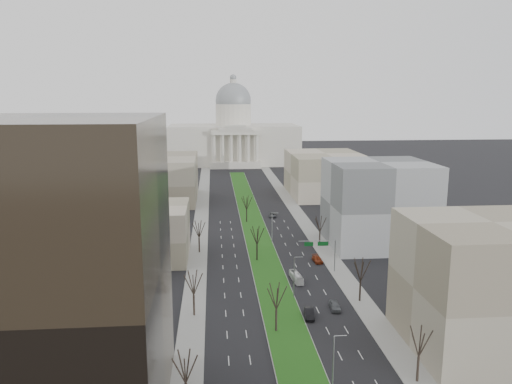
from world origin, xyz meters
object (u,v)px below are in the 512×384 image
box_van (296,277)px  car_red (317,259)px  car_black (309,313)px  car_grey_far (273,215)px  car_grey_near (335,306)px

box_van → car_red: bearing=53.0°
car_red → box_van: (-7.66, -13.06, 0.27)m
car_black → car_grey_far: (2.55, 81.56, -0.14)m
car_grey_near → box_van: (-5.19, 16.00, 0.19)m
car_red → car_grey_near: bearing=-98.5°
car_grey_near → car_black: (-5.82, -3.06, 0.04)m
car_grey_far → box_van: bearing=-85.4°
car_black → car_grey_near: bearing=34.6°
car_black → car_grey_far: bearing=95.1°
car_black → box_van: box_van is taller
car_grey_far → car_red: bearing=-77.1°
car_grey_far → box_van: (-1.92, -62.50, 0.29)m
car_grey_near → car_black: bearing=-149.1°
car_grey_near → car_grey_far: bearing=95.6°
car_grey_near → box_van: box_van is taller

